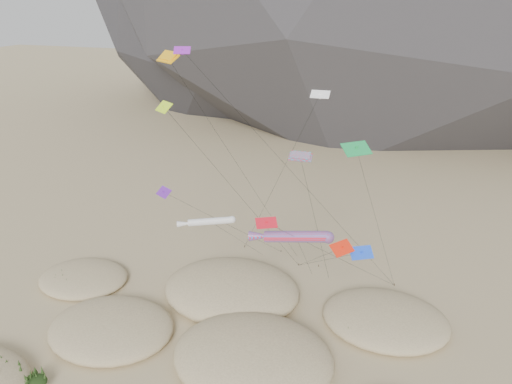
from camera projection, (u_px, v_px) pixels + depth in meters
dunes at (206, 348)px, 48.64m from camera, size 49.87×35.49×3.92m
dune_grass at (213, 353)px, 47.82m from camera, size 43.61×28.69×1.41m
kite_stakes at (292, 267)px, 64.20m from camera, size 22.70×7.72×0.30m
rainbow_tube_kite at (293, 237)px, 48.53m from camera, size 8.41×12.71×11.84m
white_tube_kite at (208, 222)px, 51.41m from camera, size 5.84×15.55×11.63m
orange_parafoil at (170, 60)px, 49.36m from camera, size 12.21×14.09×27.65m
multi_parafoil at (301, 158)px, 47.30m from camera, size 2.97×10.20×19.02m
delta_kites at (283, 174)px, 47.38m from camera, size 25.78×21.83×28.31m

